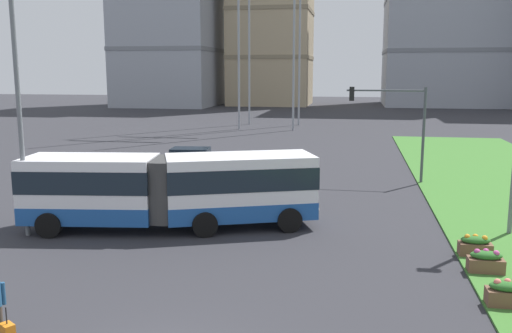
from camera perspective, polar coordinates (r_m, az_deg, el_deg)
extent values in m
cube|color=white|center=(22.80, -1.65, -2.00)|extent=(6.50, 4.49, 2.55)
cube|color=#1E519E|center=(23.01, -1.64, -4.25)|extent=(6.52, 4.52, 0.70)
cube|color=#19232D|center=(22.72, -1.65, -0.95)|extent=(6.55, 4.55, 0.90)
cube|color=white|center=(23.35, -16.69, -2.14)|extent=(5.49, 3.18, 2.55)
cube|color=#1E519E|center=(23.55, -16.57, -4.34)|extent=(5.51, 3.20, 0.70)
cube|color=#19232D|center=(23.27, -16.74, -1.11)|extent=(5.54, 3.23, 0.90)
cylinder|color=#383838|center=(22.53, -9.21, -2.27)|extent=(2.40, 2.40, 2.45)
cylinder|color=black|center=(24.61, 2.04, -4.04)|extent=(1.03, 0.62, 1.00)
cylinder|color=black|center=(22.26, 3.49, -5.55)|extent=(1.03, 0.62, 1.00)
cylinder|color=black|center=(24.10, -5.89, -4.39)|extent=(1.03, 0.62, 1.00)
cylinder|color=black|center=(21.69, -5.29, -5.99)|extent=(1.03, 0.62, 1.00)
cylinder|color=black|center=(25.20, -18.43, -4.22)|extent=(1.03, 0.41, 1.00)
cylinder|color=black|center=(22.96, -20.63, -5.70)|extent=(1.03, 0.41, 1.00)
sphere|color=#F9EFC6|center=(24.51, 5.02, -3.41)|extent=(0.24, 0.24, 0.24)
sphere|color=#F9EFC6|center=(22.83, 6.25, -4.42)|extent=(0.24, 0.24, 0.24)
cube|color=silver|center=(35.34, -6.52, 0.30)|extent=(4.54, 2.19, 0.80)
cube|color=black|center=(35.26, -6.78, 1.42)|extent=(2.52, 1.89, 0.60)
cylinder|color=black|center=(35.99, -3.89, 0.09)|extent=(0.66, 0.28, 0.64)
cylinder|color=black|center=(34.24, -4.36, -0.42)|extent=(0.66, 0.28, 0.64)
cylinder|color=black|center=(36.57, -8.53, 0.16)|extent=(0.66, 0.28, 0.64)
cylinder|color=black|center=(34.85, -9.23, -0.33)|extent=(0.66, 0.28, 0.64)
cylinder|color=#4C4238|center=(15.05, -24.94, -14.42)|extent=(0.16, 0.16, 0.90)
cylinder|color=#23517A|center=(14.84, -24.63, -11.83)|extent=(0.10, 0.10, 0.55)
cylinder|color=black|center=(14.49, -24.38, -13.83)|extent=(0.03, 0.03, 0.40)
cube|color=brown|center=(16.94, 24.50, -12.21)|extent=(1.10, 0.56, 0.44)
ellipsoid|color=#2D6B28|center=(16.82, 24.58, -11.19)|extent=(0.99, 0.50, 0.28)
sphere|color=#EF7566|center=(16.72, 23.66, -10.89)|extent=(0.20, 0.20, 0.20)
sphere|color=#EF7566|center=(16.86, 24.54, -10.78)|extent=(0.20, 0.20, 0.20)
cube|color=brown|center=(19.32, 22.61, -9.36)|extent=(1.10, 0.56, 0.44)
ellipsoid|color=#2D6B28|center=(19.22, 22.68, -8.45)|extent=(0.99, 0.50, 0.28)
sphere|color=#D14C99|center=(19.13, 21.87, -8.17)|extent=(0.20, 0.20, 0.20)
sphere|color=#D14C99|center=(19.27, 22.65, -8.10)|extent=(0.20, 0.20, 0.20)
sphere|color=#D14C99|center=(19.20, 23.56, -8.22)|extent=(0.20, 0.20, 0.20)
cube|color=brown|center=(20.83, 21.67, -7.91)|extent=(1.10, 0.56, 0.44)
ellipsoid|color=#2D6B28|center=(20.74, 21.73, -7.07)|extent=(0.99, 0.50, 0.28)
sphere|color=orange|center=(20.65, 20.98, -6.80)|extent=(0.20, 0.20, 0.20)
sphere|color=orange|center=(20.78, 21.70, -6.74)|extent=(0.20, 0.20, 0.20)
sphere|color=orange|center=(20.71, 22.54, -6.86)|extent=(0.20, 0.20, 0.20)
cylinder|color=#474C51|center=(32.80, 16.89, 3.03)|extent=(0.16, 0.16, 5.51)
cylinder|color=#474C51|center=(32.43, 13.24, 7.65)|extent=(4.38, 0.10, 0.10)
cube|color=black|center=(32.40, 9.87, 7.41)|extent=(0.28, 0.28, 0.80)
sphere|color=red|center=(32.39, 9.88, 7.85)|extent=(0.16, 0.16, 0.16)
sphere|color=yellow|center=(32.40, 9.87, 7.39)|extent=(0.16, 0.16, 0.16)
sphere|color=green|center=(32.41, 9.85, 6.93)|extent=(0.16, 0.16, 0.16)
cylinder|color=slate|center=(22.91, -23.25, 5.19)|extent=(0.18, 0.18, 9.72)
cube|color=gray|center=(104.62, -8.99, 11.80)|extent=(17.16, 17.12, 0.70)
cube|color=#85765B|center=(106.74, 1.58, 11.17)|extent=(15.03, 14.63, 0.70)
cube|color=#85765B|center=(107.28, 1.60, 15.72)|extent=(15.03, 14.63, 0.70)
cube|color=gray|center=(110.37, 18.81, 11.16)|extent=(21.62, 19.64, 0.70)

